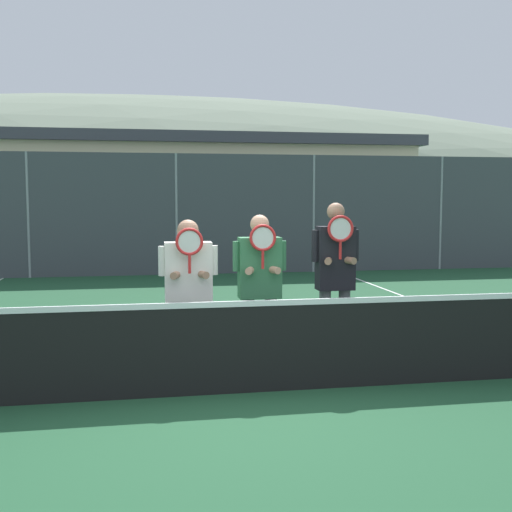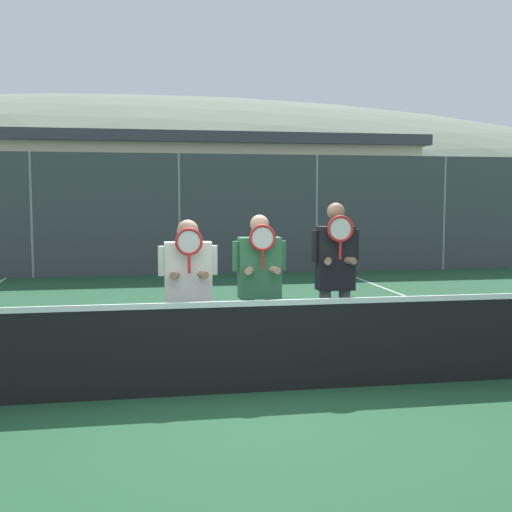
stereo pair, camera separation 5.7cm
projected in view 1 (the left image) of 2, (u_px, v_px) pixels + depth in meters
ground_plane at (236, 393)px, 6.30m from camera, size 120.00×120.00×0.00m
hill_distant at (149, 218)px, 61.93m from camera, size 110.11×61.17×21.41m
clubhouse_building at (156, 194)px, 23.08m from camera, size 18.35×5.50×4.07m
fence_back at (176, 214)px, 15.91m from camera, size 21.20×0.06×3.01m
tennis_net at (236, 346)px, 6.26m from camera, size 11.14×0.09×1.02m
court_line_right_sideline at (470, 321)px, 9.98m from camera, size 0.05×16.00×0.01m
player_leftmost at (188, 283)px, 6.79m from camera, size 0.63×0.34×1.69m
player_center_left at (260, 280)px, 6.94m from camera, size 0.59×0.34×1.74m
player_center_right at (335, 273)px, 7.14m from camera, size 0.54×0.34×1.86m
car_left_of_center at (83, 231)px, 18.97m from camera, size 4.44×2.01×1.82m
car_center at (250, 230)px, 19.57m from camera, size 4.48×1.90×1.85m
car_right_of_center at (407, 230)px, 20.50m from camera, size 4.72×2.06×1.74m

